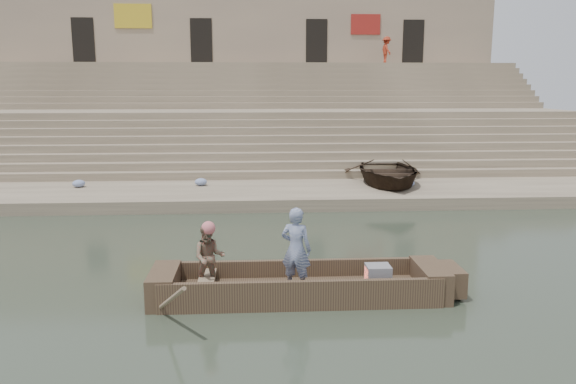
{
  "coord_description": "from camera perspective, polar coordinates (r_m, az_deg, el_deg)",
  "views": [
    {
      "loc": [
        1.1,
        -11.59,
        4.04
      ],
      "look_at": [
        1.93,
        2.18,
        1.4
      ],
      "focal_mm": 35.38,
      "sensor_mm": 36.0,
      "label": 1
    }
  ],
  "objects": [
    {
      "name": "beached_rowboat",
      "position": [
        21.15,
        9.97,
        2.03
      ],
      "size": [
        3.45,
        4.65,
        0.93
      ],
      "primitive_type": "imported",
      "rotation": [
        0.0,
        0.0,
        -0.06
      ],
      "color": "#2D2116",
      "rests_on": "lower_landing"
    },
    {
      "name": "upper_landing",
      "position": [
        34.14,
        -5.36,
        8.37
      ],
      "size": [
        32.0,
        3.0,
        5.2
      ],
      "primitive_type": "cube",
      "color": "gray",
      "rests_on": "ground"
    },
    {
      "name": "rowing_man",
      "position": [
        10.78,
        -7.93,
        -6.52
      ],
      "size": [
        0.64,
        0.51,
        1.25
      ],
      "primitive_type": "imported",
      "rotation": [
        0.0,
        0.0,
        0.06
      ],
      "color": "#297D5B",
      "rests_on": "main_rowboat"
    },
    {
      "name": "cloth_bundles",
      "position": [
        20.56,
        -7.34,
        0.92
      ],
      "size": [
        15.36,
        1.12,
        0.26
      ],
      "color": "#3F5999",
      "rests_on": "lower_landing"
    },
    {
      "name": "ghat_steps",
      "position": [
        28.89,
        -5.67,
        6.33
      ],
      "size": [
        32.0,
        11.0,
        5.2
      ],
      "color": "gray",
      "rests_on": "ground"
    },
    {
      "name": "standing_man",
      "position": [
        10.58,
        0.82,
        -5.77
      ],
      "size": [
        0.69,
        0.59,
        1.59
      ],
      "primitive_type": "imported",
      "rotation": [
        0.0,
        0.0,
        2.71
      ],
      "color": "navy",
      "rests_on": "main_rowboat"
    },
    {
      "name": "ground",
      "position": [
        12.32,
        -8.49,
        -8.42
      ],
      "size": [
        120.0,
        120.0,
        0.0
      ],
      "primitive_type": "plane",
      "color": "#283124",
      "rests_on": "ground"
    },
    {
      "name": "lower_landing",
      "position": [
        19.99,
        -6.55,
        -0.31
      ],
      "size": [
        32.0,
        4.0,
        0.4
      ],
      "primitive_type": "cube",
      "color": "gray",
      "rests_on": "ground"
    },
    {
      "name": "rowboat_trim",
      "position": [
        10.96,
        2.22,
        -9.07
      ],
      "size": [
        6.04,
        2.63,
        1.92
      ],
      "color": "brown",
      "rests_on": "ground"
    },
    {
      "name": "pedestrian",
      "position": [
        35.12,
        9.87,
        13.87
      ],
      "size": [
        0.71,
        1.09,
        1.58
      ],
      "primitive_type": "imported",
      "rotation": [
        0.0,
        0.0,
        1.7
      ],
      "color": "maroon",
      "rests_on": "upper_landing"
    },
    {
      "name": "main_rowboat",
      "position": [
        11.02,
        1.11,
        -10.05
      ],
      "size": [
        5.0,
        1.3,
        0.22
      ],
      "primitive_type": "cube",
      "color": "brown",
      "rests_on": "ground"
    },
    {
      "name": "mid_landing",
      "position": [
        27.24,
        -5.78,
        5.22
      ],
      "size": [
        32.0,
        3.0,
        2.8
      ],
      "primitive_type": "cube",
      "color": "gray",
      "rests_on": "ground"
    },
    {
      "name": "building_wall",
      "position": [
        38.13,
        -5.24,
        13.14
      ],
      "size": [
        32.0,
        5.07,
        11.2
      ],
      "color": "tan",
      "rests_on": "ground"
    },
    {
      "name": "television",
      "position": [
        11.13,
        8.97,
        -8.27
      ],
      "size": [
        0.46,
        0.42,
        0.4
      ],
      "color": "gray",
      "rests_on": "main_rowboat"
    }
  ]
}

